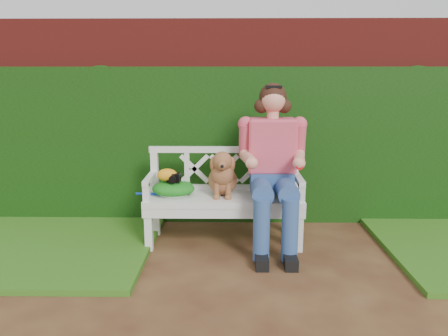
{
  "coord_description": "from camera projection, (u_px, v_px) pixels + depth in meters",
  "views": [
    {
      "loc": [
        -0.36,
        -3.06,
        1.63
      ],
      "look_at": [
        -0.42,
        0.99,
        0.75
      ],
      "focal_mm": 35.0,
      "sensor_mm": 36.0,
      "label": 1
    }
  ],
  "objects": [
    {
      "name": "baseball_glove",
      "position": [
        167.0,
        175.0,
        4.17
      ],
      "size": [
        0.21,
        0.16,
        0.12
      ],
      "primitive_type": "ellipsoid",
      "rotation": [
        0.0,
        0.0,
        -0.09
      ],
      "color": "orange",
      "rests_on": "green_bag"
    },
    {
      "name": "camera_item",
      "position": [
        174.0,
        177.0,
        4.16
      ],
      "size": [
        0.13,
        0.11,
        0.08
      ],
      "primitive_type": "cube",
      "rotation": [
        0.0,
        0.0,
        -0.11
      ],
      "color": "black",
      "rests_on": "green_bag"
    },
    {
      "name": "garden_bench",
      "position": [
        224.0,
        219.0,
        4.26
      ],
      "size": [
        1.61,
        0.67,
        0.48
      ],
      "primitive_type": null,
      "rotation": [
        0.0,
        0.0,
        0.05
      ],
      "color": "white",
      "rests_on": "ground"
    },
    {
      "name": "brick_wall",
      "position": [
        262.0,
        121.0,
        4.95
      ],
      "size": [
        10.0,
        0.3,
        2.2
      ],
      "primitive_type": "cube",
      "color": "maroon",
      "rests_on": "ground"
    },
    {
      "name": "green_bag",
      "position": [
        173.0,
        188.0,
        4.2
      ],
      "size": [
        0.47,
        0.4,
        0.14
      ],
      "primitive_type": null,
      "rotation": [
        0.0,
        0.0,
        0.23
      ],
      "color": "#2D8B31",
      "rests_on": "garden_bench"
    },
    {
      "name": "ivy_hedge",
      "position": [
        263.0,
        146.0,
        4.79
      ],
      "size": [
        10.0,
        0.18,
        1.7
      ],
      "primitive_type": "cube",
      "color": "#194C0E",
      "rests_on": "ground"
    },
    {
      "name": "dog",
      "position": [
        223.0,
        172.0,
        4.16
      ],
      "size": [
        0.41,
        0.48,
        0.45
      ],
      "primitive_type": null,
      "rotation": [
        0.0,
        0.0,
        0.31
      ],
      "color": "#975A22",
      "rests_on": "garden_bench"
    },
    {
      "name": "tennis_racket",
      "position": [
        171.0,
        194.0,
        4.21
      ],
      "size": [
        0.54,
        0.25,
        0.03
      ],
      "primitive_type": null,
      "rotation": [
        0.0,
        0.0,
        0.05
      ],
      "color": "white",
      "rests_on": "garden_bench"
    },
    {
      "name": "seated_woman",
      "position": [
        272.0,
        164.0,
        4.11
      ],
      "size": [
        0.92,
        1.06,
        1.59
      ],
      "primitive_type": null,
      "rotation": [
        0.0,
        0.0,
        0.31
      ],
      "color": "red",
      "rests_on": "ground"
    },
    {
      "name": "grass_left",
      "position": [
        20.0,
        242.0,
        4.24
      ],
      "size": [
        2.6,
        2.0,
        0.05
      ],
      "primitive_type": "cube",
      "color": "#255A18",
      "rests_on": "ground"
    },
    {
      "name": "ground",
      "position": [
        277.0,
        292.0,
        3.33
      ],
      "size": [
        60.0,
        60.0,
        0.0
      ],
      "primitive_type": "plane",
      "color": "#402014"
    }
  ]
}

